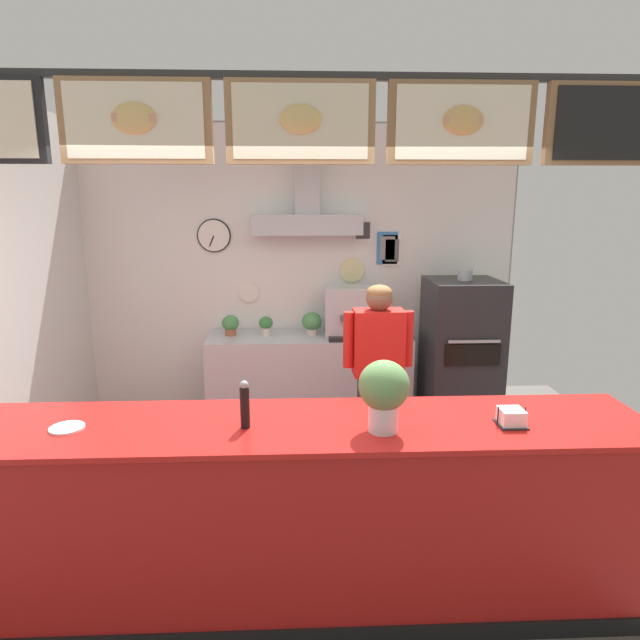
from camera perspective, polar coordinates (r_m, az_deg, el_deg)
The scene contains 15 objects.
ground_plane at distance 3.85m, azimuth -1.76°, elevation -22.88°, with size 6.10×6.10×0.00m, color #514C47.
back_wall_assembly at distance 5.55m, azimuth -2.15°, elevation 5.98°, with size 4.49×2.92×2.99m.
service_counter at distance 3.18m, azimuth -1.72°, elevation -19.69°, with size 3.74×0.72×1.07m.
back_prep_counter at distance 5.57m, azimuth -1.15°, elevation -6.17°, with size 2.03×0.63×0.90m.
pizza_oven at distance 5.43m, azimuth 14.56°, elevation -3.70°, with size 0.67×0.74×1.59m.
shop_worker at distance 4.23m, azimuth 6.06°, elevation -6.17°, with size 0.54×0.23×1.62m.
espresso_machine at distance 5.39m, azimuth 3.48°, elevation 0.87°, with size 0.56×0.45×0.50m.
potted_oregano at distance 5.44m, azimuth -5.73°, elevation -0.50°, with size 0.14×0.14×0.19m.
potted_thyme at distance 5.50m, azimuth -9.42°, elevation -0.45°, with size 0.17×0.17×0.21m.
potted_basil at distance 5.45m, azimuth -0.87°, elevation -0.22°, with size 0.20×0.20×0.23m.
potted_sage at distance 5.52m, azimuth 6.62°, elevation -0.34°, with size 0.15×0.15×0.20m.
pepper_grinder at distance 2.85m, azimuth -7.93°, elevation -8.83°, with size 0.05×0.05×0.26m.
basil_vase at distance 2.78m, azimuth 6.74°, elevation -7.60°, with size 0.26×0.26×0.37m.
condiment_plate at distance 3.14m, azimuth -25.12°, elevation -10.26°, with size 0.18×0.18×0.01m.
napkin_holder at distance 3.06m, azimuth 19.50°, elevation -9.70°, with size 0.15×0.14×0.10m.
Camera 1 is at (-0.03, -3.14, 2.24)m, focal length 30.37 mm.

